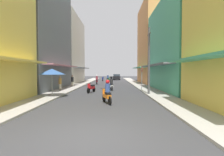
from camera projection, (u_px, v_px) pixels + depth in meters
name	position (u px, v px, depth m)	size (l,w,h in m)	color
ground_plane	(109.00, 86.00, 26.15)	(107.09, 107.09, 0.00)	#38383A
sidewalk_left	(78.00, 85.00, 26.19)	(2.04, 56.68, 0.12)	#ADA89E
sidewalk_right	(140.00, 85.00, 26.10)	(2.04, 56.68, 0.12)	#ADA89E
building_left_mid	(34.00, 32.00, 20.64)	(7.05, 11.43, 13.60)	slate
building_left_far	(63.00, 51.00, 32.78)	(7.05, 11.78, 12.07)	silver
building_right_mid	(187.00, 47.00, 19.07)	(7.05, 11.93, 9.62)	#4CB28C
building_right_far	(159.00, 44.00, 30.87)	(7.05, 11.16, 13.88)	#D88C4C
motorbike_red	(91.00, 88.00, 17.42)	(0.75, 1.74, 0.96)	black
motorbike_green	(108.00, 79.00, 34.98)	(0.68, 1.77, 1.58)	black
motorbike_maroon	(97.00, 80.00, 28.90)	(0.56, 1.80, 1.58)	black
motorbike_orange	(107.00, 93.00, 11.54)	(0.78, 1.73, 1.58)	black
motorbike_blue	(103.00, 79.00, 38.80)	(0.55, 1.81, 0.96)	black
motorbike_white	(111.00, 84.00, 19.68)	(0.60, 1.79, 1.58)	black
parked_car	(117.00, 77.00, 44.46)	(2.05, 4.22, 1.45)	black
pedestrian_midway	(72.00, 81.00, 23.63)	(0.34, 0.34, 1.61)	beige
pedestrian_crossing	(60.00, 83.00, 19.12)	(0.34, 0.34, 1.64)	beige
vendor_umbrella	(52.00, 72.00, 14.10)	(2.13, 2.13, 2.32)	#99999E
utility_pole	(149.00, 61.00, 15.64)	(0.20, 1.20, 6.01)	#4C4C4F
street_sign_no_entry	(142.00, 75.00, 18.96)	(0.07, 0.60, 2.65)	gray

